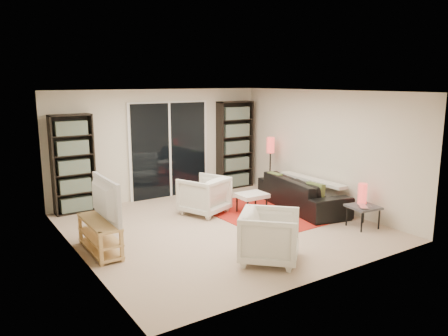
{
  "coord_description": "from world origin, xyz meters",
  "views": [
    {
      "loc": [
        -4.06,
        -6.29,
        2.58
      ],
      "look_at": [
        0.25,
        0.3,
        1.0
      ],
      "focal_mm": 35.0,
      "sensor_mm": 36.0,
      "label": 1
    }
  ],
  "objects_px": {
    "sofa": "(302,193)",
    "armchair_front": "(270,236)",
    "bookshelf_left": "(73,164)",
    "floor_lamp": "(270,151)",
    "side_table": "(363,208)",
    "ottoman": "(252,196)",
    "armchair_back": "(204,195)",
    "tv_stand": "(100,236)",
    "bookshelf_right": "(235,145)"
  },
  "relations": [
    {
      "from": "sofa",
      "to": "armchair_front",
      "type": "xyz_separation_m",
      "value": [
        -2.27,
        -1.75,
        0.05
      ]
    },
    {
      "from": "bookshelf_left",
      "to": "floor_lamp",
      "type": "xyz_separation_m",
      "value": [
        4.17,
        -0.96,
        0.02
      ]
    },
    {
      "from": "side_table",
      "to": "ottoman",
      "type": "bearing_deg",
      "value": 122.65
    },
    {
      "from": "bookshelf_left",
      "to": "armchair_back",
      "type": "xyz_separation_m",
      "value": [
        2.1,
        -1.46,
        -0.6
      ]
    },
    {
      "from": "bookshelf_left",
      "to": "armchair_front",
      "type": "relative_size",
      "value": 2.35
    },
    {
      "from": "tv_stand",
      "to": "floor_lamp",
      "type": "xyz_separation_m",
      "value": [
        4.41,
        1.35,
        0.73
      ]
    },
    {
      "from": "bookshelf_left",
      "to": "side_table",
      "type": "bearing_deg",
      "value": -42.74
    },
    {
      "from": "bookshelf_left",
      "to": "tv_stand",
      "type": "bearing_deg",
      "value": -95.97
    },
    {
      "from": "armchair_front",
      "to": "ottoman",
      "type": "bearing_deg",
      "value": 14.21
    },
    {
      "from": "bookshelf_right",
      "to": "tv_stand",
      "type": "relative_size",
      "value": 1.85
    },
    {
      "from": "bookshelf_left",
      "to": "ottoman",
      "type": "xyz_separation_m",
      "value": [
        2.9,
        -1.96,
        -0.63
      ]
    },
    {
      "from": "side_table",
      "to": "floor_lamp",
      "type": "xyz_separation_m",
      "value": [
        0.13,
        2.78,
        0.64
      ]
    },
    {
      "from": "tv_stand",
      "to": "side_table",
      "type": "relative_size",
      "value": 2.03
    },
    {
      "from": "bookshelf_right",
      "to": "floor_lamp",
      "type": "xyz_separation_m",
      "value": [
        0.32,
        -0.96,
        -0.06
      ]
    },
    {
      "from": "sofa",
      "to": "armchair_back",
      "type": "height_order",
      "value": "armchair_back"
    },
    {
      "from": "bookshelf_right",
      "to": "armchair_back",
      "type": "distance_m",
      "value": 2.38
    },
    {
      "from": "armchair_back",
      "to": "tv_stand",
      "type": "bearing_deg",
      "value": -2.5
    },
    {
      "from": "bookshelf_left",
      "to": "side_table",
      "type": "relative_size",
      "value": 3.5
    },
    {
      "from": "sofa",
      "to": "armchair_front",
      "type": "height_order",
      "value": "armchair_front"
    },
    {
      "from": "armchair_back",
      "to": "bookshelf_right",
      "type": "bearing_deg",
      "value": -162.44
    },
    {
      "from": "bookshelf_left",
      "to": "ottoman",
      "type": "distance_m",
      "value": 3.56
    },
    {
      "from": "ottoman",
      "to": "tv_stand",
      "type": "bearing_deg",
      "value": -173.65
    },
    {
      "from": "floor_lamp",
      "to": "armchair_back",
      "type": "bearing_deg",
      "value": -166.28
    },
    {
      "from": "bookshelf_right",
      "to": "ottoman",
      "type": "height_order",
      "value": "bookshelf_right"
    },
    {
      "from": "bookshelf_right",
      "to": "armchair_front",
      "type": "height_order",
      "value": "bookshelf_right"
    },
    {
      "from": "bookshelf_left",
      "to": "armchair_front",
      "type": "xyz_separation_m",
      "value": [
        1.71,
        -4.0,
        -0.6
      ]
    },
    {
      "from": "bookshelf_left",
      "to": "floor_lamp",
      "type": "relative_size",
      "value": 1.48
    },
    {
      "from": "side_table",
      "to": "bookshelf_left",
      "type": "bearing_deg",
      "value": 137.26
    },
    {
      "from": "armchair_front",
      "to": "sofa",
      "type": "bearing_deg",
      "value": -7.62
    },
    {
      "from": "tv_stand",
      "to": "armchair_back",
      "type": "relative_size",
      "value": 1.39
    },
    {
      "from": "floor_lamp",
      "to": "ottoman",
      "type": "bearing_deg",
      "value": -141.69
    },
    {
      "from": "bookshelf_right",
      "to": "armchair_front",
      "type": "distance_m",
      "value": 4.59
    },
    {
      "from": "bookshelf_right",
      "to": "ottoman",
      "type": "xyz_separation_m",
      "value": [
        -0.95,
        -1.96,
        -0.7
      ]
    },
    {
      "from": "tv_stand",
      "to": "sofa",
      "type": "height_order",
      "value": "sofa"
    },
    {
      "from": "bookshelf_left",
      "to": "armchair_back",
      "type": "distance_m",
      "value": 2.63
    },
    {
      "from": "tv_stand",
      "to": "side_table",
      "type": "bearing_deg",
      "value": -18.45
    },
    {
      "from": "bookshelf_left",
      "to": "floor_lamp",
      "type": "bearing_deg",
      "value": -12.9
    },
    {
      "from": "armchair_back",
      "to": "ottoman",
      "type": "xyz_separation_m",
      "value": [
        0.8,
        -0.5,
        -0.03
      ]
    },
    {
      "from": "bookshelf_left",
      "to": "bookshelf_right",
      "type": "bearing_deg",
      "value": -0.0
    },
    {
      "from": "tv_stand",
      "to": "sofa",
      "type": "bearing_deg",
      "value": 0.87
    },
    {
      "from": "tv_stand",
      "to": "floor_lamp",
      "type": "distance_m",
      "value": 4.67
    },
    {
      "from": "side_table",
      "to": "floor_lamp",
      "type": "height_order",
      "value": "floor_lamp"
    },
    {
      "from": "bookshelf_right",
      "to": "floor_lamp",
      "type": "height_order",
      "value": "bookshelf_right"
    },
    {
      "from": "ottoman",
      "to": "floor_lamp",
      "type": "relative_size",
      "value": 0.44
    },
    {
      "from": "ottoman",
      "to": "floor_lamp",
      "type": "height_order",
      "value": "floor_lamp"
    },
    {
      "from": "bookshelf_right",
      "to": "armchair_front",
      "type": "bearing_deg",
      "value": -118.21
    },
    {
      "from": "armchair_back",
      "to": "armchair_front",
      "type": "bearing_deg",
      "value": 58.72
    },
    {
      "from": "armchair_front",
      "to": "ottoman",
      "type": "distance_m",
      "value": 2.36
    },
    {
      "from": "bookshelf_left",
      "to": "floor_lamp",
      "type": "distance_m",
      "value": 4.28
    },
    {
      "from": "tv_stand",
      "to": "bookshelf_left",
      "type": "bearing_deg",
      "value": 84.03
    }
  ]
}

